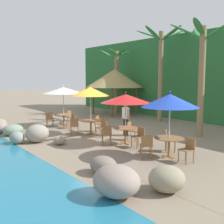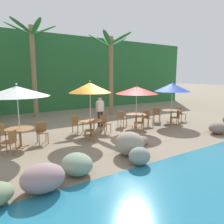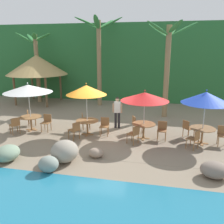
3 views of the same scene
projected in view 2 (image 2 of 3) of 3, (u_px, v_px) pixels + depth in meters
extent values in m
plane|color=gray|center=(104.00, 133.00, 10.48)|extent=(120.00, 120.00, 0.00)
cube|color=gray|center=(104.00, 133.00, 10.48)|extent=(18.00, 5.20, 0.01)
cube|color=#286633|center=(49.00, 73.00, 17.46)|extent=(28.00, 2.40, 6.00)
ellipsoid|color=gray|center=(77.00, 164.00, 6.02)|extent=(0.87, 1.03, 0.60)
ellipsoid|color=#7B6C5F|center=(218.00, 128.00, 10.27)|extent=(0.94, 0.77, 0.54)
ellipsoid|color=gray|center=(141.00, 141.00, 8.58)|extent=(0.60, 0.53, 0.38)
ellipsoid|color=gray|center=(130.00, 144.00, 7.48)|extent=(1.03, 1.08, 0.83)
ellipsoid|color=gray|center=(43.00, 178.00, 5.12)|extent=(1.07, 0.90, 0.67)
ellipsoid|color=gray|center=(139.00, 156.00, 6.66)|extent=(0.71, 0.65, 0.56)
cylinder|color=silver|center=(19.00, 118.00, 8.19)|extent=(0.04, 0.04, 2.30)
cone|color=white|center=(17.00, 91.00, 8.01)|extent=(2.42, 2.42, 0.38)
sphere|color=white|center=(16.00, 84.00, 7.97)|extent=(0.07, 0.07, 0.07)
cube|color=olive|center=(21.00, 146.00, 8.38)|extent=(0.60, 0.12, 0.03)
cube|color=olive|center=(21.00, 146.00, 8.38)|extent=(0.12, 0.60, 0.03)
cylinder|color=olive|center=(20.00, 138.00, 8.32)|extent=(0.09, 0.09, 0.71)
cylinder|color=olive|center=(20.00, 129.00, 8.26)|extent=(1.10, 1.10, 0.03)
cylinder|color=olive|center=(48.00, 139.00, 8.71)|extent=(0.04, 0.04, 0.45)
cylinder|color=olive|center=(39.00, 140.00, 8.53)|extent=(0.04, 0.04, 0.45)
cylinder|color=olive|center=(46.00, 137.00, 9.02)|extent=(0.04, 0.04, 0.45)
cylinder|color=olive|center=(37.00, 138.00, 8.84)|extent=(0.04, 0.04, 0.45)
cube|color=olive|center=(42.00, 133.00, 8.73)|extent=(0.43, 0.43, 0.03)
cube|color=olive|center=(41.00, 127.00, 8.87)|extent=(0.42, 0.05, 0.42)
cylinder|color=olive|center=(9.00, 137.00, 9.01)|extent=(0.04, 0.04, 0.45)
cylinder|color=olive|center=(14.00, 138.00, 8.83)|extent=(0.04, 0.04, 0.45)
cylinder|color=olive|center=(1.00, 139.00, 8.70)|extent=(0.04, 0.04, 0.45)
cylinder|color=olive|center=(6.00, 140.00, 8.53)|extent=(0.04, 0.04, 0.45)
cube|color=olive|center=(7.00, 133.00, 8.73)|extent=(0.57, 0.57, 0.03)
cube|color=olive|center=(2.00, 129.00, 8.52)|extent=(0.22, 0.39, 0.42)
cylinder|color=olive|center=(1.00, 150.00, 7.35)|extent=(0.04, 0.04, 0.45)
cylinder|color=olive|center=(7.00, 147.00, 7.70)|extent=(0.04, 0.04, 0.45)
cylinder|color=olive|center=(11.00, 151.00, 7.32)|extent=(0.04, 0.04, 0.45)
cylinder|color=olive|center=(16.00, 147.00, 7.67)|extent=(0.04, 0.04, 0.45)
cube|color=olive|center=(8.00, 142.00, 7.47)|extent=(0.59, 0.59, 0.03)
cube|color=olive|center=(13.00, 137.00, 7.42)|extent=(0.28, 0.36, 0.42)
cylinder|color=silver|center=(90.00, 111.00, 9.78)|extent=(0.04, 0.04, 2.35)
cone|color=orange|center=(90.00, 88.00, 9.60)|extent=(1.94, 1.94, 0.45)
sphere|color=orange|center=(90.00, 81.00, 9.55)|extent=(0.07, 0.07, 0.07)
cube|color=olive|center=(91.00, 135.00, 9.98)|extent=(0.60, 0.12, 0.03)
cube|color=olive|center=(91.00, 135.00, 9.98)|extent=(0.12, 0.60, 0.03)
cylinder|color=olive|center=(91.00, 128.00, 9.92)|extent=(0.09, 0.09, 0.71)
cylinder|color=olive|center=(91.00, 120.00, 9.86)|extent=(1.10, 1.10, 0.03)
cylinder|color=olive|center=(111.00, 128.00, 10.40)|extent=(0.04, 0.04, 0.45)
cylinder|color=olive|center=(105.00, 130.00, 10.19)|extent=(0.04, 0.04, 0.45)
cylinder|color=olive|center=(107.00, 127.00, 10.69)|extent=(0.04, 0.04, 0.45)
cylinder|color=olive|center=(101.00, 128.00, 10.48)|extent=(0.04, 0.04, 0.45)
cube|color=olive|center=(106.00, 124.00, 10.40)|extent=(0.45, 0.45, 0.03)
cube|color=olive|center=(103.00, 119.00, 10.53)|extent=(0.42, 0.06, 0.42)
cylinder|color=olive|center=(78.00, 127.00, 10.68)|extent=(0.04, 0.04, 0.45)
cylinder|color=olive|center=(83.00, 128.00, 10.47)|extent=(0.04, 0.04, 0.45)
cylinder|color=olive|center=(73.00, 128.00, 10.39)|extent=(0.04, 0.04, 0.45)
cylinder|color=olive|center=(78.00, 130.00, 10.19)|extent=(0.04, 0.04, 0.45)
cube|color=olive|center=(78.00, 124.00, 10.39)|extent=(0.55, 0.55, 0.03)
cube|color=olive|center=(75.00, 120.00, 10.20)|extent=(0.19, 0.40, 0.42)
cylinder|color=olive|center=(85.00, 137.00, 8.93)|extent=(0.04, 0.04, 0.45)
cylinder|color=olive|center=(86.00, 135.00, 9.28)|extent=(0.04, 0.04, 0.45)
cylinder|color=olive|center=(93.00, 137.00, 8.94)|extent=(0.04, 0.04, 0.45)
cylinder|color=olive|center=(94.00, 135.00, 9.29)|extent=(0.04, 0.04, 0.45)
cube|color=olive|center=(89.00, 130.00, 9.07)|extent=(0.58, 0.58, 0.03)
cube|color=olive|center=(94.00, 126.00, 9.04)|extent=(0.24, 0.38, 0.42)
cylinder|color=silver|center=(136.00, 108.00, 11.30)|extent=(0.04, 0.04, 2.14)
cone|color=red|center=(137.00, 90.00, 11.14)|extent=(2.22, 2.22, 0.38)
sphere|color=red|center=(137.00, 85.00, 11.09)|extent=(0.07, 0.07, 0.07)
cube|color=olive|center=(136.00, 127.00, 11.48)|extent=(0.60, 0.12, 0.03)
cube|color=olive|center=(136.00, 127.00, 11.48)|extent=(0.12, 0.60, 0.03)
cylinder|color=olive|center=(136.00, 121.00, 11.42)|extent=(0.09, 0.09, 0.71)
cylinder|color=olive|center=(136.00, 115.00, 11.36)|extent=(1.10, 1.10, 0.03)
cylinder|color=olive|center=(153.00, 122.00, 11.80)|extent=(0.04, 0.04, 0.45)
cylinder|color=olive|center=(148.00, 123.00, 11.62)|extent=(0.04, 0.04, 0.45)
cylinder|color=olive|center=(149.00, 121.00, 12.10)|extent=(0.04, 0.04, 0.45)
cylinder|color=olive|center=(144.00, 122.00, 11.93)|extent=(0.04, 0.04, 0.45)
cube|color=olive|center=(148.00, 118.00, 11.82)|extent=(0.44, 0.44, 0.03)
cube|color=olive|center=(146.00, 114.00, 11.96)|extent=(0.42, 0.05, 0.42)
cylinder|color=olive|center=(121.00, 121.00, 12.13)|extent=(0.04, 0.04, 0.45)
cylinder|color=olive|center=(127.00, 122.00, 11.94)|extent=(0.04, 0.04, 0.45)
cylinder|color=olive|center=(118.00, 122.00, 11.83)|extent=(0.04, 0.04, 0.45)
cylinder|color=olive|center=(124.00, 123.00, 11.65)|extent=(0.04, 0.04, 0.45)
cube|color=olive|center=(122.00, 118.00, 11.85)|extent=(0.56, 0.56, 0.03)
cube|color=olive|center=(121.00, 115.00, 11.65)|extent=(0.21, 0.39, 0.42)
cylinder|color=olive|center=(136.00, 128.00, 10.42)|extent=(0.04, 0.04, 0.45)
cylinder|color=olive|center=(135.00, 127.00, 10.78)|extent=(0.04, 0.04, 0.45)
cylinder|color=olive|center=(143.00, 128.00, 10.44)|extent=(0.04, 0.04, 0.45)
cylinder|color=olive|center=(142.00, 127.00, 10.79)|extent=(0.04, 0.04, 0.45)
cube|color=olive|center=(139.00, 123.00, 10.57)|extent=(0.57, 0.57, 0.03)
cube|color=olive|center=(143.00, 119.00, 10.54)|extent=(0.24, 0.38, 0.42)
cylinder|color=silver|center=(172.00, 104.00, 12.61)|extent=(0.04, 0.04, 2.22)
cone|color=blue|center=(172.00, 87.00, 12.44)|extent=(2.09, 2.09, 0.49)
sphere|color=blue|center=(173.00, 82.00, 12.38)|extent=(0.07, 0.07, 0.07)
cube|color=olive|center=(171.00, 122.00, 12.79)|extent=(0.60, 0.12, 0.03)
cube|color=olive|center=(171.00, 122.00, 12.79)|extent=(0.12, 0.60, 0.03)
cylinder|color=olive|center=(171.00, 116.00, 12.73)|extent=(0.09, 0.09, 0.71)
cylinder|color=olive|center=(171.00, 111.00, 12.67)|extent=(1.10, 1.10, 0.03)
cylinder|color=olive|center=(185.00, 118.00, 13.07)|extent=(0.04, 0.04, 0.45)
cylinder|color=olive|center=(181.00, 118.00, 12.91)|extent=(0.04, 0.04, 0.45)
cylinder|color=olive|center=(181.00, 117.00, 13.38)|extent=(0.04, 0.04, 0.45)
cylinder|color=olive|center=(177.00, 117.00, 13.22)|extent=(0.04, 0.04, 0.45)
cube|color=olive|center=(181.00, 114.00, 13.10)|extent=(0.45, 0.45, 0.03)
cube|color=olive|center=(179.00, 110.00, 13.25)|extent=(0.42, 0.07, 0.42)
cylinder|color=olive|center=(154.00, 117.00, 13.28)|extent=(0.04, 0.04, 0.45)
cylinder|color=olive|center=(160.00, 117.00, 13.15)|extent=(0.04, 0.04, 0.45)
cylinder|color=olive|center=(153.00, 118.00, 12.95)|extent=(0.04, 0.04, 0.45)
cylinder|color=olive|center=(159.00, 119.00, 12.82)|extent=(0.04, 0.04, 0.45)
cube|color=olive|center=(157.00, 114.00, 13.01)|extent=(0.59, 0.59, 0.03)
cube|color=olive|center=(156.00, 111.00, 12.79)|extent=(0.28, 0.36, 0.42)
cylinder|color=olive|center=(172.00, 122.00, 11.75)|extent=(0.04, 0.04, 0.45)
cylinder|color=olive|center=(170.00, 121.00, 12.10)|extent=(0.04, 0.04, 0.45)
cylinder|color=olive|center=(178.00, 122.00, 11.74)|extent=(0.04, 0.04, 0.45)
cylinder|color=olive|center=(177.00, 121.00, 12.09)|extent=(0.04, 0.04, 0.45)
cube|color=olive|center=(175.00, 118.00, 11.88)|extent=(0.58, 0.58, 0.03)
cube|color=olive|center=(178.00, 114.00, 11.84)|extent=(0.27, 0.37, 0.42)
cylinder|color=olive|center=(34.00, 72.00, 14.14)|extent=(0.32, 0.32, 6.02)
ellipsoid|color=#388942|center=(45.00, 30.00, 14.12)|extent=(1.65, 0.37, 0.83)
ellipsoid|color=#388942|center=(34.00, 31.00, 14.52)|extent=(1.01, 1.66, 0.78)
ellipsoid|color=#388942|center=(17.00, 28.00, 13.55)|extent=(1.65, 1.02, 0.81)
ellipsoid|color=#388942|center=(21.00, 25.00, 12.86)|extent=(1.58, 1.27, 0.70)
ellipsoid|color=#388942|center=(36.00, 26.00, 13.00)|extent=(0.56, 1.67, 0.85)
cylinder|color=olive|center=(111.00, 77.00, 14.93)|extent=(0.32, 0.32, 5.45)
ellipsoid|color=#388942|center=(120.00, 41.00, 15.08)|extent=(1.60, 0.64, 0.85)
ellipsoid|color=#388942|center=(107.00, 42.00, 15.30)|extent=(0.74, 1.60, 0.85)
ellipsoid|color=#388942|center=(99.00, 40.00, 14.59)|extent=(1.42, 1.22, 0.93)
ellipsoid|color=#388942|center=(107.00, 38.00, 13.71)|extent=(1.41, 1.32, 0.81)
ellipsoid|color=#388942|center=(121.00, 38.00, 14.01)|extent=(0.93, 1.65, 0.67)
cylinder|color=#232328|center=(99.00, 119.00, 11.62)|extent=(0.13, 0.13, 0.86)
cylinder|color=#232328|center=(102.00, 119.00, 11.72)|extent=(0.13, 0.13, 0.86)
cube|color=silver|center=(100.00, 106.00, 11.55)|extent=(0.37, 0.25, 0.58)
cylinder|color=tan|center=(96.00, 107.00, 11.44)|extent=(0.08, 0.08, 0.50)
cylinder|color=tan|center=(104.00, 107.00, 11.67)|extent=(0.08, 0.08, 0.50)
sphere|color=tan|center=(100.00, 99.00, 11.48)|extent=(0.21, 0.21, 0.21)
sphere|color=black|center=(100.00, 98.00, 11.47)|extent=(0.18, 0.18, 0.18)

